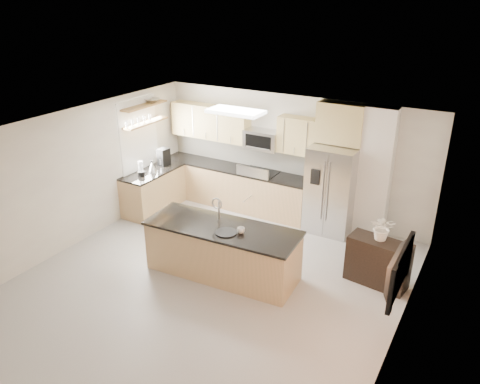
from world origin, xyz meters
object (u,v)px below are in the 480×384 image
Objects in this scene: island at (223,250)px; range at (259,192)px; credenza at (378,262)px; bowl at (152,100)px; platter at (226,232)px; blender at (141,170)px; kettle at (152,167)px; coffee_maker at (163,157)px; flower_vase at (384,222)px; television at (392,268)px; refrigerator at (332,190)px; microwave at (262,140)px; cup at (241,230)px.

range is at bearing 100.47° from island.
bowl is (-5.26, 0.79, 1.99)m from credenza.
island is 2.60m from credenza.
platter is 1.08× the size of blender.
coffee_maker is at bearing 98.25° from kettle.
credenza is 0.73m from flower_vase.
television is at bearing -73.50° from flower_vase.
credenza is (3.01, -1.47, -0.07)m from range.
island reaches higher than credenza.
flower_vase is at bearing -0.16° from blender.
kettle is 5.04m from flower_vase.
kettle is (-3.68, -1.06, 0.15)m from refrigerator.
platter is at bearing -35.14° from coffee_maker.
credenza is at bearing -9.42° from coffee_maker.
microwave is 1.18× the size of flower_vase.
kettle is (-2.02, -1.23, -0.59)m from microwave.
range is 2.82m from platter.
range is 3.22× the size of platter.
bowl is at bearing 143.93° from island.
microwave is at bearing 159.49° from credenza.
credenza is 2.44× the size of bowl.
island is (-1.03, -2.47, -0.43)m from refrigerator.
coffee_maker is 0.35× the size of television.
refrigerator is 3.62m from television.
television reaches higher than island.
cup is 3.66m from coffee_maker.
flower_vase is at bearing 104.34° from credenza.
range is 3.00× the size of coffee_maker.
refrigerator is 1.65× the size of television.
microwave is at bearing 110.76° from cup.
microwave reaches higher than cup.
cup is 0.24m from platter.
bowl is at bearing 178.93° from credenza.
cup is at bearing -150.49° from flower_vase.
microwave is 2.99m from platter.
bowl is at bearing -160.16° from microwave.
credenza is at bearing 16.79° from television.
flower_vase reaches higher than platter.
island is 2.67× the size of credenza.
island reaches higher than coffee_maker.
kettle is (-5.04, 0.36, 0.63)m from credenza.
microwave reaches higher than television.
flower_vase is at bearing 21.08° from island.
refrigerator reaches higher than kettle.
microwave is at bearing 90.00° from range.
bowl reaches higher than credenza.
credenza is 1.96m from television.
blender is 5.85m from television.
range is 1.13× the size of credenza.
island is 7.07× the size of coffee_maker.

